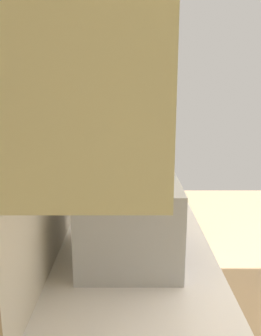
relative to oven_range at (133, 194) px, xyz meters
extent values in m
cube|color=beige|center=(-1.65, 0.39, 0.93)|extent=(4.20, 0.12, 2.78)
cube|color=beige|center=(-1.99, 0.01, -0.03)|extent=(3.36, 0.63, 0.88)
cube|color=white|center=(-1.99, 0.01, 0.42)|extent=(3.39, 0.66, 0.02)
cube|color=#332819|center=(-1.75, -0.31, -0.03)|extent=(0.01, 0.01, 0.81)
cube|color=#332819|center=(-1.27, -0.31, -0.03)|extent=(0.01, 0.01, 0.81)
cube|color=#332819|center=(-0.79, -0.31, -0.03)|extent=(0.01, 0.01, 0.81)
cube|color=beige|center=(-1.99, 0.16, 1.40)|extent=(2.53, 0.32, 0.73)
cube|color=black|center=(0.00, 0.00, -0.02)|extent=(0.60, 0.65, 0.90)
cube|color=black|center=(0.00, -0.33, -0.06)|extent=(0.47, 0.01, 0.49)
cube|color=black|center=(0.00, 0.00, 0.44)|extent=(0.57, 0.62, 0.02)
cube|color=black|center=(0.00, 0.31, 0.52)|extent=(0.57, 0.04, 0.18)
cylinder|color=#38383D|center=(-0.13, -0.12, 0.46)|extent=(0.11, 0.11, 0.01)
cylinder|color=#38383D|center=(0.13, -0.12, 0.46)|extent=(0.11, 0.11, 0.01)
cylinder|color=#38383D|center=(-0.13, 0.12, 0.46)|extent=(0.11, 0.11, 0.01)
cylinder|color=#38383D|center=(0.13, 0.12, 0.46)|extent=(0.11, 0.11, 0.01)
cube|color=#B7BABF|center=(-2.15, 0.03, 0.59)|extent=(0.47, 0.38, 0.32)
cube|color=black|center=(-2.19, -0.16, 0.59)|extent=(0.29, 0.01, 0.23)
cube|color=#2D2D33|center=(-1.97, -0.16, 0.59)|extent=(0.09, 0.01, 0.23)
cylinder|color=gold|center=(-1.26, -0.10, 0.46)|extent=(0.14, 0.14, 0.05)
cylinder|color=gold|center=(-1.26, -0.10, 0.47)|extent=(0.12, 0.12, 0.03)
cylinder|color=black|center=(-1.61, -0.10, 0.51)|extent=(0.14, 0.14, 0.15)
cylinder|color=black|center=(-1.61, -0.10, 0.59)|extent=(0.04, 0.04, 0.02)
cylinder|color=black|center=(-1.53, -0.10, 0.54)|extent=(0.09, 0.02, 0.05)
camera|label=1|loc=(-3.43, 0.03, 1.11)|focal=36.48mm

